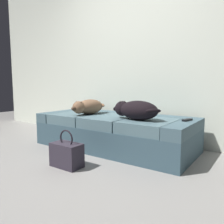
# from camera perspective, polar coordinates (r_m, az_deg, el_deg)

# --- Properties ---
(ground_plane) EXTENTS (10.00, 10.00, 0.00)m
(ground_plane) POSITION_cam_1_polar(r_m,az_deg,el_deg) (2.22, -15.61, -14.89)
(ground_plane) COLOR gray
(back_wall) EXTENTS (6.40, 0.10, 2.80)m
(back_wall) POSITION_cam_1_polar(r_m,az_deg,el_deg) (3.43, 6.53, 16.64)
(back_wall) COLOR silver
(back_wall) RESTS_ON ground
(couch) EXTENTS (2.03, 0.89, 0.43)m
(couch) POSITION_cam_1_polar(r_m,az_deg,el_deg) (2.92, 0.57, -5.05)
(couch) COLOR #37515D
(couch) RESTS_ON ground
(dog_tan) EXTENTS (0.28, 0.59, 0.20)m
(dog_tan) POSITION_cam_1_polar(r_m,az_deg,el_deg) (3.03, -6.12, 1.35)
(dog_tan) COLOR brown
(dog_tan) RESTS_ON couch
(dog_dark) EXTENTS (0.64, 0.31, 0.22)m
(dog_dark) POSITION_cam_1_polar(r_m,az_deg,el_deg) (2.54, 6.05, 0.53)
(dog_dark) COLOR black
(dog_dark) RESTS_ON couch
(tv_remote) EXTENTS (0.08, 0.16, 0.02)m
(tv_remote) POSITION_cam_1_polar(r_m,az_deg,el_deg) (2.58, 18.70, -1.94)
(tv_remote) COLOR black
(tv_remote) RESTS_ON couch
(handbag) EXTENTS (0.32, 0.18, 0.38)m
(handbag) POSITION_cam_1_polar(r_m,az_deg,el_deg) (2.32, -11.55, -10.58)
(handbag) COLOR #2F2935
(handbag) RESTS_ON ground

